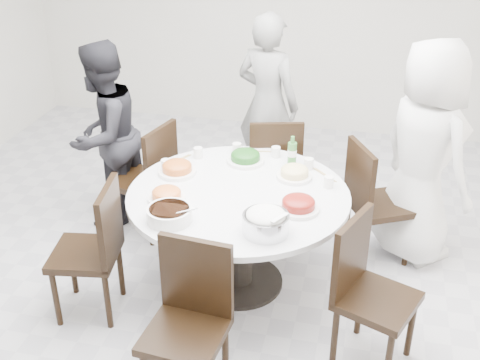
% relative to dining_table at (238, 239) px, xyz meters
% --- Properties ---
extents(floor, '(6.00, 6.00, 0.01)m').
position_rel_dining_table_xyz_m(floor, '(-0.04, 0.00, -0.38)').
color(floor, '#BAB9BE').
rests_on(floor, ground).
extents(wall_back, '(6.00, 0.01, 2.80)m').
position_rel_dining_table_xyz_m(wall_back, '(-0.04, 3.00, 1.02)').
color(wall_back, silver).
rests_on(wall_back, ground).
extents(dining_table, '(1.50, 1.50, 0.75)m').
position_rel_dining_table_xyz_m(dining_table, '(0.00, 0.00, 0.00)').
color(dining_table, white).
rests_on(dining_table, floor).
extents(chair_ne, '(0.57, 0.57, 0.95)m').
position_rel_dining_table_xyz_m(chair_ne, '(0.95, 0.57, 0.10)').
color(chair_ne, black).
rests_on(chair_ne, floor).
extents(chair_n, '(0.51, 0.51, 0.95)m').
position_rel_dining_table_xyz_m(chair_n, '(0.08, 0.96, 0.10)').
color(chair_n, black).
rests_on(chair_n, floor).
extents(chair_nw, '(0.51, 0.51, 0.95)m').
position_rel_dining_table_xyz_m(chair_nw, '(-0.91, 0.53, 0.10)').
color(chair_nw, black).
rests_on(chair_nw, floor).
extents(chair_sw, '(0.48, 0.48, 0.95)m').
position_rel_dining_table_xyz_m(chair_sw, '(-0.91, -0.50, 0.10)').
color(chair_sw, black).
rests_on(chair_sw, floor).
extents(chair_s, '(0.46, 0.46, 0.95)m').
position_rel_dining_table_xyz_m(chair_s, '(-0.05, -1.08, 0.10)').
color(chair_s, black).
rests_on(chair_s, floor).
extents(chair_se, '(0.55, 0.55, 0.95)m').
position_rel_dining_table_xyz_m(chair_se, '(0.96, -0.56, 0.10)').
color(chair_se, black).
rests_on(chair_se, floor).
extents(diner_right, '(0.94, 0.98, 1.69)m').
position_rel_dining_table_xyz_m(diner_right, '(1.22, 0.69, 0.47)').
color(diner_right, silver).
rests_on(diner_right, floor).
extents(diner_middle, '(0.69, 0.56, 1.63)m').
position_rel_dining_table_xyz_m(diner_middle, '(-0.08, 1.52, 0.44)').
color(diner_middle, black).
rests_on(diner_middle, floor).
extents(diner_left, '(0.71, 0.84, 1.53)m').
position_rel_dining_table_xyz_m(diner_left, '(-1.26, 0.66, 0.39)').
color(diner_left, black).
rests_on(diner_left, floor).
extents(dish_greens, '(0.27, 0.27, 0.07)m').
position_rel_dining_table_xyz_m(dish_greens, '(-0.05, 0.46, 0.41)').
color(dish_greens, white).
rests_on(dish_greens, dining_table).
extents(dish_pale, '(0.25, 0.25, 0.07)m').
position_rel_dining_table_xyz_m(dish_pale, '(0.34, 0.29, 0.41)').
color(dish_pale, white).
rests_on(dish_pale, dining_table).
extents(dish_orange, '(0.27, 0.27, 0.07)m').
position_rel_dining_table_xyz_m(dish_orange, '(-0.49, 0.18, 0.41)').
color(dish_orange, white).
rests_on(dish_orange, dining_table).
extents(dish_redbrown, '(0.27, 0.27, 0.07)m').
position_rel_dining_table_xyz_m(dish_redbrown, '(0.42, -0.14, 0.41)').
color(dish_redbrown, white).
rests_on(dish_redbrown, dining_table).
extents(dish_tofu, '(0.24, 0.24, 0.06)m').
position_rel_dining_table_xyz_m(dish_tofu, '(-0.43, -0.21, 0.41)').
color(dish_tofu, white).
rests_on(dish_tofu, dining_table).
extents(rice_bowl, '(0.28, 0.28, 0.12)m').
position_rel_dining_table_xyz_m(rice_bowl, '(0.27, -0.44, 0.44)').
color(rice_bowl, silver).
rests_on(rice_bowl, dining_table).
extents(soup_bowl, '(0.28, 0.28, 0.09)m').
position_rel_dining_table_xyz_m(soup_bowl, '(-0.33, -0.44, 0.42)').
color(soup_bowl, white).
rests_on(soup_bowl, dining_table).
extents(beverage_bottle, '(0.06, 0.06, 0.23)m').
position_rel_dining_table_xyz_m(beverage_bottle, '(0.29, 0.49, 0.49)').
color(beverage_bottle, '#316F2C').
rests_on(beverage_bottle, dining_table).
extents(tea_cups, '(0.07, 0.07, 0.08)m').
position_rel_dining_table_xyz_m(tea_cups, '(-0.03, 0.64, 0.42)').
color(tea_cups, white).
rests_on(tea_cups, dining_table).
extents(chopsticks, '(0.24, 0.04, 0.01)m').
position_rel_dining_table_xyz_m(chopsticks, '(0.00, 0.70, 0.38)').
color(chopsticks, tan).
rests_on(chopsticks, dining_table).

